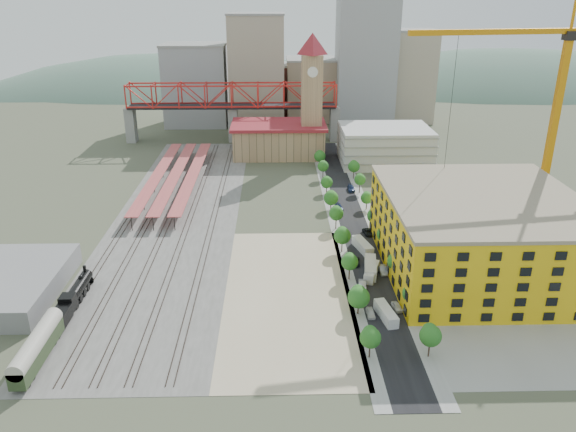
{
  "coord_description": "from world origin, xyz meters",
  "views": [
    {
      "loc": [
        -6.6,
        -140.85,
        63.27
      ],
      "look_at": [
        -3.43,
        -9.63,
        10.0
      ],
      "focal_mm": 35.0,
      "sensor_mm": 36.0,
      "label": 1
    }
  ],
  "objects_px": {
    "site_trailer_b": "(372,272)",
    "clock_tower": "(312,85)",
    "car_0": "(371,313)",
    "site_trailer_a": "(386,313)",
    "site_trailer_c": "(370,268)",
    "coach": "(37,347)",
    "tower_crane": "(546,91)",
    "construction_building": "(480,233)",
    "locomotive": "(74,297)",
    "site_trailer_d": "(363,246)"
  },
  "relations": [
    {
      "from": "site_trailer_b",
      "to": "clock_tower",
      "type": "bearing_deg",
      "value": 113.49
    },
    {
      "from": "car_0",
      "to": "site_trailer_c",
      "type": "bearing_deg",
      "value": 80.96
    },
    {
      "from": "construction_building",
      "to": "car_0",
      "type": "distance_m",
      "value": 36.79
    },
    {
      "from": "clock_tower",
      "to": "coach",
      "type": "distance_m",
      "value": 148.9
    },
    {
      "from": "tower_crane",
      "to": "site_trailer_d",
      "type": "height_order",
      "value": "tower_crane"
    },
    {
      "from": "site_trailer_d",
      "to": "tower_crane",
      "type": "bearing_deg",
      "value": 2.57
    },
    {
      "from": "site_trailer_b",
      "to": "car_0",
      "type": "height_order",
      "value": "site_trailer_b"
    },
    {
      "from": "locomotive",
      "to": "site_trailer_b",
      "type": "bearing_deg",
      "value": 9.84
    },
    {
      "from": "clock_tower",
      "to": "site_trailer_a",
      "type": "bearing_deg",
      "value": -86.24
    },
    {
      "from": "car_0",
      "to": "construction_building",
      "type": "bearing_deg",
      "value": 35.63
    },
    {
      "from": "locomotive",
      "to": "tower_crane",
      "type": "bearing_deg",
      "value": 19.64
    },
    {
      "from": "clock_tower",
      "to": "site_trailer_c",
      "type": "xyz_separation_m",
      "value": [
        8.0,
        -101.71,
        -27.32
      ]
    },
    {
      "from": "car_0",
      "to": "site_trailer_a",
      "type": "bearing_deg",
      "value": -17.89
    },
    {
      "from": "site_trailer_c",
      "to": "coach",
      "type": "bearing_deg",
      "value": -145.25
    },
    {
      "from": "site_trailer_c",
      "to": "construction_building",
      "type": "bearing_deg",
      "value": 11.94
    },
    {
      "from": "construction_building",
      "to": "coach",
      "type": "relative_size",
      "value": 2.72
    },
    {
      "from": "construction_building",
      "to": "site_trailer_b",
      "type": "xyz_separation_m",
      "value": [
        -26.0,
        -3.64,
        -8.2
      ]
    },
    {
      "from": "coach",
      "to": "site_trailer_d",
      "type": "bearing_deg",
      "value": 34.59
    },
    {
      "from": "locomotive",
      "to": "car_0",
      "type": "xyz_separation_m",
      "value": [
        63.0,
        -5.81,
        -1.38
      ]
    },
    {
      "from": "clock_tower",
      "to": "locomotive",
      "type": "height_order",
      "value": "clock_tower"
    },
    {
      "from": "site_trailer_a",
      "to": "tower_crane",
      "type": "bearing_deg",
      "value": 33.56
    },
    {
      "from": "construction_building",
      "to": "coach",
      "type": "height_order",
      "value": "construction_building"
    },
    {
      "from": "locomotive",
      "to": "site_trailer_d",
      "type": "xyz_separation_m",
      "value": [
        66.0,
        25.87,
        -0.84
      ]
    },
    {
      "from": "site_trailer_a",
      "to": "site_trailer_b",
      "type": "bearing_deg",
      "value": 79.12
    },
    {
      "from": "site_trailer_d",
      "to": "car_0",
      "type": "bearing_deg",
      "value": -110.03
    },
    {
      "from": "coach",
      "to": "tower_crane",
      "type": "height_order",
      "value": "tower_crane"
    },
    {
      "from": "construction_building",
      "to": "site_trailer_b",
      "type": "bearing_deg",
      "value": -172.03
    },
    {
      "from": "tower_crane",
      "to": "site_trailer_c",
      "type": "bearing_deg",
      "value": -150.48
    },
    {
      "from": "clock_tower",
      "to": "site_trailer_b",
      "type": "bearing_deg",
      "value": -85.59
    },
    {
      "from": "clock_tower",
      "to": "site_trailer_a",
      "type": "relative_size",
      "value": 6.01
    },
    {
      "from": "tower_crane",
      "to": "site_trailer_c",
      "type": "distance_m",
      "value": 67.12
    },
    {
      "from": "site_trailer_d",
      "to": "car_0",
      "type": "height_order",
      "value": "site_trailer_d"
    },
    {
      "from": "tower_crane",
      "to": "construction_building",
      "type": "bearing_deg",
      "value": -131.23
    },
    {
      "from": "locomotive",
      "to": "car_0",
      "type": "height_order",
      "value": "locomotive"
    },
    {
      "from": "tower_crane",
      "to": "site_trailer_d",
      "type": "xyz_separation_m",
      "value": [
        -48.63,
        -15.04,
        -37.31
      ]
    },
    {
      "from": "clock_tower",
      "to": "tower_crane",
      "type": "xyz_separation_m",
      "value": [
        56.63,
        -74.18,
        9.86
      ]
    },
    {
      "from": "construction_building",
      "to": "site_trailer_a",
      "type": "bearing_deg",
      "value": -139.94
    },
    {
      "from": "site_trailer_d",
      "to": "site_trailer_c",
      "type": "bearing_deg",
      "value": -104.62
    },
    {
      "from": "clock_tower",
      "to": "construction_building",
      "type": "distance_m",
      "value": 107.36
    },
    {
      "from": "site_trailer_c",
      "to": "car_0",
      "type": "xyz_separation_m",
      "value": [
        -3.0,
        -19.19,
        -0.67
      ]
    },
    {
      "from": "tower_crane",
      "to": "car_0",
      "type": "relative_size",
      "value": 15.13
    },
    {
      "from": "site_trailer_b",
      "to": "tower_crane",
      "type": "bearing_deg",
      "value": 50.28
    },
    {
      "from": "construction_building",
      "to": "tower_crane",
      "type": "height_order",
      "value": "tower_crane"
    },
    {
      "from": "coach",
      "to": "site_trailer_c",
      "type": "height_order",
      "value": "coach"
    },
    {
      "from": "coach",
      "to": "tower_crane",
      "type": "distance_m",
      "value": 134.4
    },
    {
      "from": "clock_tower",
      "to": "locomotive",
      "type": "relative_size",
      "value": 2.33
    },
    {
      "from": "clock_tower",
      "to": "coach",
      "type": "relative_size",
      "value": 2.8
    },
    {
      "from": "clock_tower",
      "to": "construction_building",
      "type": "relative_size",
      "value": 1.03
    },
    {
      "from": "tower_crane",
      "to": "car_0",
      "type": "height_order",
      "value": "tower_crane"
    },
    {
      "from": "clock_tower",
      "to": "tower_crane",
      "type": "relative_size",
      "value": 0.83
    }
  ]
}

